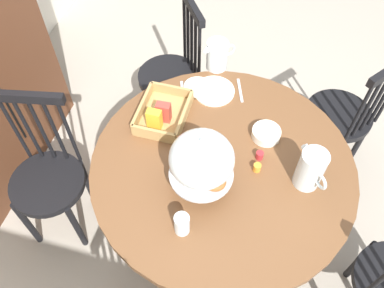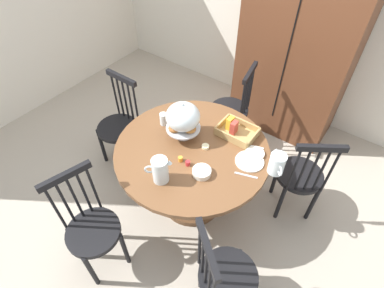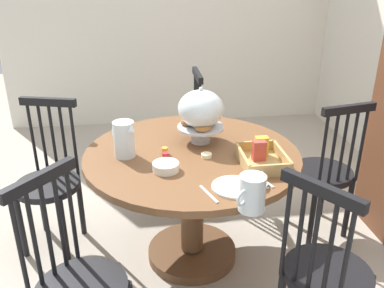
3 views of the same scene
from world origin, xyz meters
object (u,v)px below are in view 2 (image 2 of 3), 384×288
(wooden_armoire, at_px, (298,48))
(milk_pitcher, at_px, (160,171))
(china_plate_large, at_px, (250,161))
(drinking_glass, at_px, (164,119))
(cereal_bowl, at_px, (202,172))
(china_plate_small, at_px, (255,153))
(dining_table, at_px, (192,165))
(windsor_chair_far_side, at_px, (300,177))
(windsor_chair_by_cabinet, at_px, (92,229))
(windsor_chair_near_window, at_px, (119,127))
(pastry_stand_with_dome, at_px, (183,118))
(windsor_chair_host_seat, at_px, (231,110))
(cereal_basket, at_px, (236,130))
(orange_juice_pitcher, at_px, (277,164))
(butter_dish, at_px, (205,147))
(windsor_chair_facing_door, at_px, (224,277))

(wooden_armoire, distance_m, milk_pitcher, 1.96)
(china_plate_large, bearing_deg, drinking_glass, -176.03)
(milk_pitcher, xyz_separation_m, cereal_bowl, (0.21, 0.21, -0.07))
(drinking_glass, bearing_deg, china_plate_small, 10.32)
(dining_table, relative_size, windsor_chair_far_side, 1.27)
(windsor_chair_by_cabinet, relative_size, drinking_glass, 8.86)
(windsor_chair_near_window, relative_size, windsor_chair_by_cabinet, 1.00)
(milk_pitcher, xyz_separation_m, china_plate_large, (0.43, 0.53, -0.09))
(pastry_stand_with_dome, bearing_deg, china_plate_large, 7.66)
(wooden_armoire, distance_m, windsor_chair_host_seat, 0.91)
(windsor_chair_far_side, relative_size, milk_pitcher, 4.76)
(cereal_basket, height_order, drinking_glass, cereal_basket)
(windsor_chair_by_cabinet, xyz_separation_m, orange_juice_pitcher, (0.90, 1.06, 0.36))
(wooden_armoire, bearing_deg, dining_table, -96.02)
(windsor_chair_near_window, relative_size, china_plate_large, 4.43)
(windsor_chair_far_side, xyz_separation_m, butter_dish, (-0.70, -0.43, 0.30))
(windsor_chair_far_side, xyz_separation_m, pastry_stand_with_dome, (-0.92, -0.43, 0.49))
(windsor_chair_facing_door, bearing_deg, windsor_chair_host_seat, 119.79)
(dining_table, relative_size, windsor_chair_facing_door, 1.27)
(pastry_stand_with_dome, xyz_separation_m, butter_dish, (0.22, -0.00, -0.19))
(dining_table, height_order, windsor_chair_far_side, windsor_chair_far_side)
(windsor_chair_near_window, bearing_deg, windsor_chair_host_seat, 48.91)
(cereal_basket, distance_m, china_plate_large, 0.33)
(windsor_chair_near_window, height_order, cereal_bowl, windsor_chair_near_window)
(wooden_armoire, xyz_separation_m, china_plate_large, (0.27, -1.42, -0.24))
(windsor_chair_facing_door, bearing_deg, butter_dish, 133.40)
(windsor_chair_host_seat, height_order, cereal_bowl, windsor_chair_host_seat)
(dining_table, distance_m, cereal_bowl, 0.35)
(china_plate_large, bearing_deg, orange_juice_pitcher, 9.26)
(dining_table, relative_size, china_plate_large, 5.64)
(pastry_stand_with_dome, distance_m, orange_juice_pitcher, 0.79)
(milk_pitcher, bearing_deg, wooden_armoire, 85.23)
(pastry_stand_with_dome, height_order, cereal_basket, pastry_stand_with_dome)
(pastry_stand_with_dome, bearing_deg, cereal_basket, 41.08)
(pastry_stand_with_dome, relative_size, orange_juice_pitcher, 2.04)
(drinking_glass, distance_m, butter_dish, 0.45)
(windsor_chair_near_window, bearing_deg, drinking_glass, 6.38)
(windsor_chair_by_cabinet, bearing_deg, windsor_chair_far_side, 52.91)
(dining_table, height_order, china_plate_small, china_plate_small)
(dining_table, height_order, cereal_bowl, cereal_bowl)
(pastry_stand_with_dome, relative_size, china_plate_large, 1.56)
(dining_table, xyz_separation_m, milk_pitcher, (0.00, -0.38, 0.30))
(drinking_glass, bearing_deg, butter_dish, -3.16)
(wooden_armoire, relative_size, china_plate_small, 13.07)
(windsor_chair_by_cabinet, height_order, china_plate_small, windsor_chair_by_cabinet)
(windsor_chair_near_window, height_order, drinking_glass, windsor_chair_near_window)
(orange_juice_pitcher, bearing_deg, china_plate_large, -170.74)
(wooden_armoire, bearing_deg, windsor_chair_host_seat, -115.83)
(windsor_chair_facing_door, relative_size, pastry_stand_with_dome, 2.83)
(cereal_basket, height_order, cereal_bowl, cereal_basket)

